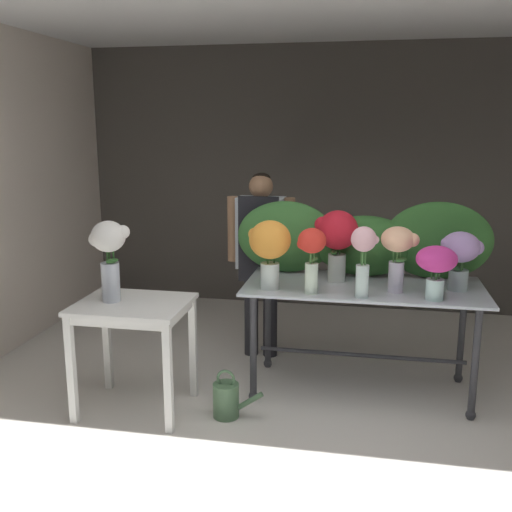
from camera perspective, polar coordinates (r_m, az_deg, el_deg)
ground_plane at (r=4.97m, az=5.51°, el=-10.85°), size 8.17×8.17×0.00m
wall_back at (r=6.44m, az=7.41°, el=7.40°), size 5.47×0.12×2.80m
display_table_glass at (r=4.40m, az=10.30°, el=-4.58°), size 1.72×0.82×0.83m
side_table_white at (r=4.15m, az=-11.82°, el=-5.78°), size 0.76×0.63×0.79m
florist at (r=4.95m, az=0.46°, el=0.92°), size 0.57×0.24×1.59m
foliage_backdrop at (r=4.58m, az=10.48°, el=1.40°), size 1.94×0.32×0.59m
vase_crimson_freesia at (r=4.37m, az=7.90°, el=1.94°), size 0.35×0.30×0.53m
vase_peach_lilies at (r=4.16m, az=13.62°, el=0.61°), size 0.26×0.23×0.46m
vase_magenta_hydrangea at (r=4.06m, az=17.06°, el=-0.81°), size 0.27×0.27×0.37m
vase_blush_tulips at (r=3.99m, az=10.36°, el=0.23°), size 0.19×0.17×0.49m
vase_scarlet_ranunculus at (r=4.03m, az=5.42°, el=0.46°), size 0.20×0.19×0.46m
vase_lilac_roses at (r=4.34m, az=19.22°, el=0.24°), size 0.30×0.27×0.42m
vase_sunset_carnations at (r=4.13m, az=1.33°, el=1.00°), size 0.31×0.30×0.49m
vase_white_roses_tall at (r=4.09m, az=-14.06°, el=0.43°), size 0.30×0.23×0.56m
watering_can at (r=4.16m, az=-2.86°, el=-13.71°), size 0.35×0.18×0.34m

